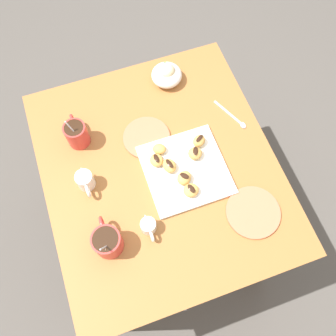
{
  "coord_description": "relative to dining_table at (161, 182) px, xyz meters",
  "views": [
    {
      "loc": [
        -0.49,
        0.14,
        1.93
      ],
      "look_at": [
        -0.02,
        -0.02,
        0.76
      ],
      "focal_mm": 38.34,
      "sensor_mm": 36.0,
      "label": 1
    }
  ],
  "objects": [
    {
      "name": "pastry_plate_square",
      "position": [
        -0.04,
        -0.08,
        0.15
      ],
      "size": [
        0.29,
        0.29,
        0.02
      ],
      "primitive_type": "cube",
      "color": "white",
      "rests_on": "dining_table"
    },
    {
      "name": "coffee_mug_red_left",
      "position": [
        -0.2,
        0.25,
        0.19
      ],
      "size": [
        0.14,
        0.09,
        0.15
      ],
      "color": "red",
      "rests_on": "dining_table"
    },
    {
      "name": "ice_cream_bowl",
      "position": [
        0.36,
        -0.15,
        0.18
      ],
      "size": [
        0.12,
        0.12,
        0.09
      ],
      "color": "white",
      "rests_on": "dining_table"
    },
    {
      "name": "beignet_2",
      "position": [
        0.02,
        0.01,
        0.17
      ],
      "size": [
        0.06,
        0.06,
        0.03
      ],
      "primitive_type": "ellipsoid",
      "rotation": [
        0.0,
        0.0,
        3.32
      ],
      "color": "#DBA351",
      "rests_on": "pastry_plate_square"
    },
    {
      "name": "chocolate_drizzle_0",
      "position": [
        -0.01,
        -0.03,
        0.19
      ],
      "size": [
        0.04,
        0.03,
        0.0
      ],
      "primitive_type": "ellipsoid",
      "rotation": [
        0.0,
        0.0,
        3.39
      ],
      "color": "black",
      "rests_on": "beignet_0"
    },
    {
      "name": "chocolate_drizzle_4",
      "position": [
        -0.0,
        -0.13,
        0.19
      ],
      "size": [
        0.04,
        0.03,
        0.0
      ],
      "primitive_type": "ellipsoid",
      "rotation": [
        0.0,
        0.0,
        2.75
      ],
      "color": "black",
      "rests_on": "beignet_4"
    },
    {
      "name": "chocolate_drizzle_1",
      "position": [
        -0.13,
        -0.07,
        0.19
      ],
      "size": [
        0.04,
        0.03,
        0.0
      ],
      "primitive_type": "ellipsoid",
      "rotation": [
        0.0,
        0.0,
        3.42
      ],
      "color": "black",
      "rests_on": "beignet_1"
    },
    {
      "name": "beignet_0",
      "position": [
        -0.01,
        -0.03,
        0.17
      ],
      "size": [
        0.06,
        0.06,
        0.04
      ],
      "primitive_type": "ellipsoid",
      "rotation": [
        0.0,
        0.0,
        3.33
      ],
      "color": "#DBA351",
      "rests_on": "pastry_plate_square"
    },
    {
      "name": "beignet_6",
      "position": [
        0.06,
        -0.02,
        0.17
      ],
      "size": [
        0.06,
        0.06,
        0.03
      ],
      "primitive_type": "ellipsoid",
      "rotation": [
        0.0,
        0.0,
        2.6
      ],
      "color": "#DBA351",
      "rests_on": "pastry_plate_square"
    },
    {
      "name": "ground_plane",
      "position": [
        0.0,
        0.0,
        -0.6
      ],
      "size": [
        8.0,
        8.0,
        0.0
      ],
      "primitive_type": "plane",
      "color": "#514C47"
    },
    {
      "name": "chocolate_sauce_pitcher",
      "position": [
        -0.2,
        0.11,
        0.17
      ],
      "size": [
        0.09,
        0.05,
        0.06
      ],
      "color": "white",
      "rests_on": "dining_table"
    },
    {
      "name": "loose_spoon_near_saucer",
      "position": [
        0.11,
        -0.34,
        0.14
      ],
      "size": [
        0.15,
        0.08,
        0.01
      ],
      "color": "silver",
      "rests_on": "dining_table"
    },
    {
      "name": "beignet_5",
      "position": [
        0.04,
        -0.16,
        0.17
      ],
      "size": [
        0.06,
        0.07,
        0.04
      ],
      "primitive_type": "ellipsoid",
      "rotation": [
        0.0,
        0.0,
        2.17
      ],
      "color": "#DBA351",
      "rests_on": "pastry_plate_square"
    },
    {
      "name": "beignet_1",
      "position": [
        -0.13,
        -0.07,
        0.17
      ],
      "size": [
        0.05,
        0.06,
        0.03
      ],
      "primitive_type": "ellipsoid",
      "rotation": [
        0.0,
        0.0,
        3.12
      ],
      "color": "#DBA351",
      "rests_on": "pastry_plate_square"
    },
    {
      "name": "saucer_coral_left",
      "position": [
        -0.26,
        -0.25,
        0.14
      ],
      "size": [
        0.19,
        0.19,
        0.01
      ],
      "primitive_type": "cylinder",
      "color": "#E5704C",
      "rests_on": "dining_table"
    },
    {
      "name": "chocolate_drizzle_3",
      "position": [
        -0.08,
        -0.06,
        0.19
      ],
      "size": [
        0.04,
        0.04,
        0.0
      ],
      "primitive_type": "ellipsoid",
      "rotation": [
        0.0,
        0.0,
        3.93
      ],
      "color": "black",
      "rests_on": "beignet_3"
    },
    {
      "name": "saucer_coral_right",
      "position": [
        0.13,
        0.01,
        0.14
      ],
      "size": [
        0.18,
        0.18,
        0.01
      ],
      "primitive_type": "cylinder",
      "color": "#E5704C",
      "rests_on": "dining_table"
    },
    {
      "name": "beignet_3",
      "position": [
        -0.08,
        -0.06,
        0.17
      ],
      "size": [
        0.07,
        0.07,
        0.04
      ],
      "primitive_type": "ellipsoid",
      "rotation": [
        0.0,
        0.0,
        3.79
      ],
      "color": "#DBA351",
      "rests_on": "pastry_plate_square"
    },
    {
      "name": "coffee_mug_red_right",
      "position": [
        0.21,
        0.25,
        0.19
      ],
      "size": [
        0.12,
        0.08,
        0.15
      ],
      "color": "red",
      "rests_on": "dining_table"
    },
    {
      "name": "cream_pitcher_white",
      "position": [
        0.03,
        0.26,
        0.18
      ],
      "size": [
        0.1,
        0.06,
        0.07
      ],
      "color": "white",
      "rests_on": "dining_table"
    },
    {
      "name": "chocolate_drizzle_5",
      "position": [
        0.04,
        -0.16,
        0.19
      ],
      "size": [
        0.03,
        0.04,
        0.0
      ],
      "primitive_type": "ellipsoid",
      "rotation": [
        0.0,
        0.0,
        2.13
      ],
      "color": "black",
      "rests_on": "beignet_5"
    },
    {
      "name": "beignet_4",
      "position": [
        -0.0,
        -0.13,
        0.17
      ],
      "size": [
        0.05,
        0.06,
        0.04
      ],
      "primitive_type": "ellipsoid",
      "rotation": [
        0.0,
        0.0,
        3.24
      ],
      "color": "#DBA351",
      "rests_on": "pastry_plate_square"
    },
    {
      "name": "dining_table",
      "position": [
        0.0,
        0.0,
        0.0
      ],
      "size": [
        0.95,
        0.83,
        0.74
      ],
      "color": "#A36633",
      "rests_on": "ground_plane"
    },
    {
      "name": "chocolate_drizzle_2",
      "position": [
        0.02,
        0.01,
        0.19
      ],
      "size": [
        0.04,
        0.02,
        0.0
      ],
      "primitive_type": "ellipsoid",
      "rotation": [
        0.0,
        0.0,
        3.21
      ],
      "color": "black",
      "rests_on": "beignet_2"
    }
  ]
}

